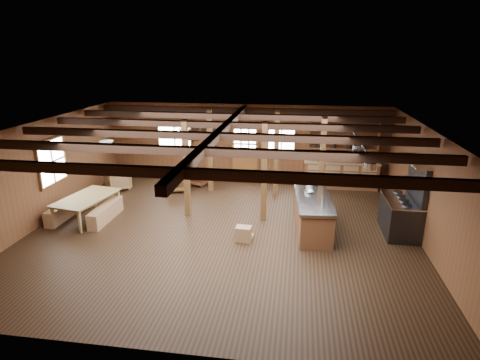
# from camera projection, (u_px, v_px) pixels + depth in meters

# --- Properties ---
(room) EXTENTS (10.04, 9.04, 2.84)m
(room) POSITION_uv_depth(u_px,v_px,m) (221.00, 182.00, 10.17)
(room) COLOR black
(room) RESTS_ON ground
(ceiling_joists) EXTENTS (9.80, 8.82, 0.18)m
(ceiling_joists) POSITION_uv_depth(u_px,v_px,m) (222.00, 131.00, 9.94)
(ceiling_joists) COLOR black
(ceiling_joists) RESTS_ON ceiling
(timber_posts) EXTENTS (3.95, 2.35, 2.80)m
(timber_posts) POSITION_uv_depth(u_px,v_px,m) (251.00, 161.00, 12.06)
(timber_posts) COLOR #4A2915
(timber_posts) RESTS_ON floor
(back_door) EXTENTS (1.02, 0.08, 2.15)m
(back_door) POSITION_uv_depth(u_px,v_px,m) (245.00, 158.00, 14.52)
(back_door) COLOR brown
(back_door) RESTS_ON floor
(window_back_left) EXTENTS (1.32, 0.06, 1.32)m
(window_back_left) POSITION_uv_depth(u_px,v_px,m) (175.00, 136.00, 14.67)
(window_back_left) COLOR white
(window_back_left) RESTS_ON wall_back
(window_back_right) EXTENTS (1.02, 0.06, 1.32)m
(window_back_right) POSITION_uv_depth(u_px,v_px,m) (281.00, 139.00, 14.13)
(window_back_right) COLOR white
(window_back_right) RESTS_ON wall_back
(window_left) EXTENTS (0.14, 1.24, 1.32)m
(window_left) POSITION_uv_depth(u_px,v_px,m) (52.00, 162.00, 11.27)
(window_left) COLOR white
(window_left) RESTS_ON wall_back
(notice_boards) EXTENTS (1.08, 0.03, 0.90)m
(notice_boards) POSITION_uv_depth(u_px,v_px,m) (204.00, 136.00, 14.50)
(notice_boards) COLOR silver
(notice_boards) RESTS_ON wall_back
(back_counter) EXTENTS (2.55, 0.60, 2.45)m
(back_counter) POSITION_uv_depth(u_px,v_px,m) (341.00, 171.00, 13.90)
(back_counter) COLOR #5B311B
(back_counter) RESTS_ON floor
(pendant_lamps) EXTENTS (1.86, 2.36, 0.66)m
(pendant_lamps) POSITION_uv_depth(u_px,v_px,m) (149.00, 138.00, 11.16)
(pendant_lamps) COLOR #2C2C2E
(pendant_lamps) RESTS_ON ceiling
(pot_rack) EXTENTS (0.42, 3.00, 0.45)m
(pot_rack) POSITION_uv_depth(u_px,v_px,m) (357.00, 150.00, 9.73)
(pot_rack) COLOR #2C2C2E
(pot_rack) RESTS_ON ceiling
(kitchen_island) EXTENTS (1.07, 2.56, 1.20)m
(kitchen_island) POSITION_uv_depth(u_px,v_px,m) (312.00, 213.00, 10.58)
(kitchen_island) COLOR #5B311B
(kitchen_island) RESTS_ON floor
(step_stool) EXTENTS (0.45, 0.33, 0.38)m
(step_stool) POSITION_uv_depth(u_px,v_px,m) (244.00, 234.00, 10.06)
(step_stool) COLOR brown
(step_stool) RESTS_ON floor
(commercial_range) EXTENTS (0.83, 1.62, 1.99)m
(commercial_range) POSITION_uv_depth(u_px,v_px,m) (403.00, 210.00, 10.37)
(commercial_range) COLOR #2C2C2E
(commercial_range) RESTS_ON floor
(dining_table) EXTENTS (1.38, 2.05, 0.66)m
(dining_table) POSITION_uv_depth(u_px,v_px,m) (89.00, 208.00, 11.33)
(dining_table) COLOR olive
(dining_table) RESTS_ON floor
(bench_wall) EXTENTS (0.30, 1.60, 0.44)m
(bench_wall) POSITION_uv_depth(u_px,v_px,m) (65.00, 210.00, 11.47)
(bench_wall) COLOR brown
(bench_wall) RESTS_ON floor
(bench_aisle) EXTENTS (0.30, 1.62, 0.45)m
(bench_aisle) POSITION_uv_depth(u_px,v_px,m) (106.00, 213.00, 11.30)
(bench_aisle) COLOR brown
(bench_aisle) RESTS_ON floor
(armchair_a) EXTENTS (0.94, 0.95, 0.70)m
(armchair_a) POSITION_uv_depth(u_px,v_px,m) (178.00, 181.00, 13.68)
(armchair_a) COLOR brown
(armchair_a) RESTS_ON floor
(armchair_b) EXTENTS (0.86, 0.88, 0.64)m
(armchair_b) POSITION_uv_depth(u_px,v_px,m) (199.00, 176.00, 14.30)
(armchair_b) COLOR brown
(armchair_b) RESTS_ON floor
(armchair_c) EXTENTS (1.04, 1.04, 0.68)m
(armchair_c) POSITION_uv_depth(u_px,v_px,m) (118.00, 180.00, 13.81)
(armchair_c) COLOR #956B43
(armchair_c) RESTS_ON floor
(counter_pot) EXTENTS (0.31, 0.31, 0.19)m
(counter_pot) POSITION_uv_depth(u_px,v_px,m) (312.00, 184.00, 11.14)
(counter_pot) COLOR #B8BAC0
(counter_pot) RESTS_ON kitchen_island
(bowl) EXTENTS (0.32, 0.32, 0.06)m
(bowl) POSITION_uv_depth(u_px,v_px,m) (309.00, 192.00, 10.73)
(bowl) COLOR silver
(bowl) RESTS_ON kitchen_island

